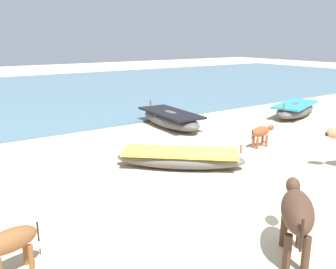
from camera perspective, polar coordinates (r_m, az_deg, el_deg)
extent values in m
plane|color=beige|center=(7.64, 13.51, -9.50)|extent=(80.00, 80.00, 0.00)
cube|color=slate|center=(22.40, -20.63, 6.15)|extent=(60.00, 20.00, 0.08)
ellipsoid|color=#5B5651|center=(15.63, 19.43, 3.67)|extent=(3.24, 2.05, 0.55)
cube|color=#3399BF|center=(15.59, 19.50, 4.51)|extent=(2.89, 1.91, 0.07)
cube|color=olive|center=(15.39, 19.22, 4.09)|extent=(0.42, 0.94, 0.04)
cylinder|color=olive|center=(14.25, 17.85, 4.31)|extent=(0.06, 0.06, 0.20)
ellipsoid|color=#5B5651|center=(8.95, 1.94, -3.91)|extent=(2.98, 2.76, 0.43)
cube|color=#EAD84C|center=(8.89, 1.95, -2.80)|extent=(2.68, 2.49, 0.07)
cube|color=olive|center=(8.90, 3.48, -3.25)|extent=(0.58, 0.64, 0.04)
cylinder|color=olive|center=(8.86, 11.45, -2.27)|extent=(0.06, 0.06, 0.20)
ellipsoid|color=#5B5651|center=(13.00, 0.38, 2.42)|extent=(1.33, 3.27, 0.57)
cube|color=black|center=(12.95, 0.38, 3.46)|extent=(1.29, 2.88, 0.07)
cube|color=olive|center=(13.16, -0.17, 3.28)|extent=(0.99, 0.17, 0.04)
cylinder|color=olive|center=(14.17, -2.76, 5.04)|extent=(0.06, 0.06, 0.20)
ellipsoid|color=#4C3323|center=(5.51, 19.73, -11.30)|extent=(1.12, 1.07, 0.48)
ellipsoid|color=#4C3323|center=(6.14, 19.12, -7.65)|extent=(0.42, 0.41, 0.26)
sphere|color=#2D2119|center=(6.30, 18.97, -7.35)|extent=(0.14, 0.14, 0.10)
cylinder|color=#4C3323|center=(5.99, 17.83, -14.05)|extent=(0.11, 0.11, 0.55)
cylinder|color=#4C3323|center=(6.02, 20.18, -14.13)|extent=(0.11, 0.11, 0.55)
cylinder|color=#4C3323|center=(5.44, 18.30, -17.29)|extent=(0.11, 0.11, 0.55)
cylinder|color=#4C3323|center=(5.47, 20.92, -17.35)|extent=(0.11, 0.11, 0.55)
cylinder|color=#2D2119|center=(5.02, 20.35, -14.72)|extent=(0.04, 0.04, 0.45)
ellipsoid|color=#9E4C28|center=(10.87, 14.42, 0.46)|extent=(0.70, 0.30, 0.30)
ellipsoid|color=#9E4C28|center=(11.20, 15.94, 1.05)|extent=(0.23, 0.14, 0.16)
sphere|color=#2D2119|center=(11.29, 16.25, 1.03)|extent=(0.06, 0.06, 0.06)
cylinder|color=#9E4C28|center=(11.14, 14.68, -0.81)|extent=(0.07, 0.07, 0.35)
cylinder|color=#9E4C28|center=(11.05, 15.29, -0.98)|extent=(0.07, 0.07, 0.35)
cylinder|color=#9E4C28|center=(10.84, 13.32, -1.16)|extent=(0.07, 0.07, 0.35)
cylinder|color=#9E4C28|center=(10.75, 13.93, -1.34)|extent=(0.07, 0.07, 0.35)
cylinder|color=#2D2119|center=(10.60, 13.14, 0.01)|extent=(0.02, 0.02, 0.28)
ellipsoid|color=brown|center=(5.44, -23.59, -15.07)|extent=(0.78, 0.45, 0.32)
cylinder|color=brown|center=(5.60, -20.80, -17.62)|extent=(0.07, 0.07, 0.37)
cylinder|color=brown|center=(5.73, -21.57, -16.93)|extent=(0.07, 0.07, 0.37)
cylinder|color=#2D2119|center=(5.59, -19.84, -14.21)|extent=(0.02, 0.02, 0.30)
ellipsoid|color=tan|center=(9.51, 24.84, 0.23)|extent=(0.46, 0.43, 0.29)
sphere|color=#2D2119|center=(9.46, 23.83, 0.05)|extent=(0.15, 0.15, 0.11)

